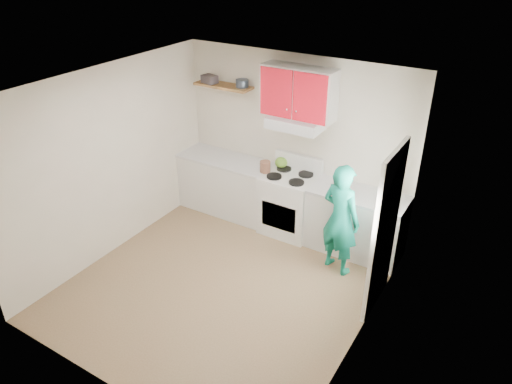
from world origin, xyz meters
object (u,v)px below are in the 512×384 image
Objects in this scene: stove at (289,204)px; crock at (265,167)px; kettle at (281,162)px; tin at (242,83)px; person at (341,219)px.

crock reaches higher than stove.
kettle is (-0.26, 0.20, 0.54)m from stove.
crock is (-0.38, -0.06, 0.53)m from stove.
stove is 4.94× the size of tin.
stove is at bearing -35.76° from kettle.
stove is at bearing -9.66° from person.
crock is at bearing -25.90° from tin.
stove is 0.66m from crock.
tin is 0.12× the size of person.
stove is 0.60× the size of person.
tin reaches higher than kettle.
person is at bearing -27.18° from kettle.
crock is at bearing -170.63° from stove.
person reaches higher than crock.
person reaches higher than kettle.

